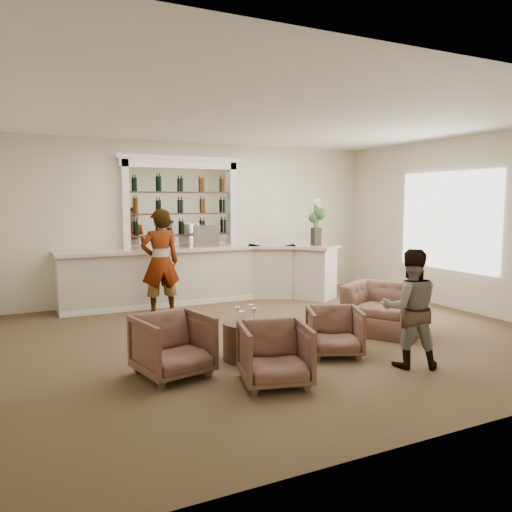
# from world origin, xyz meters

# --- Properties ---
(ground) EXTENTS (8.00, 8.00, 0.00)m
(ground) POSITION_xyz_m (0.00, 0.00, 0.00)
(ground) COLOR brown
(ground) RESTS_ON ground
(room_shell) EXTENTS (8.04, 7.02, 3.32)m
(room_shell) POSITION_xyz_m (0.16, 0.71, 2.34)
(room_shell) COLOR beige
(room_shell) RESTS_ON ground
(bar_counter) EXTENTS (5.72, 1.80, 1.14)m
(bar_counter) POSITION_xyz_m (-0.16, 3.00, 0.57)
(bar_counter) COLOR beige
(bar_counter) RESTS_ON ground
(back_bar_alcove) EXTENTS (2.64, 0.25, 3.00)m
(back_bar_alcove) POSITION_xyz_m (-0.50, 3.41, 2.03)
(back_bar_alcove) COLOR white
(back_bar_alcove) RESTS_ON ground
(cocktail_table) EXTENTS (0.65, 0.65, 0.50)m
(cocktail_table) POSITION_xyz_m (-0.95, -0.76, 0.25)
(cocktail_table) COLOR #472F1E
(cocktail_table) RESTS_ON ground
(sommelier) EXTENTS (0.72, 0.48, 1.94)m
(sommelier) POSITION_xyz_m (-1.28, 2.29, 0.97)
(sommelier) COLOR gray
(sommelier) RESTS_ON ground
(guest) EXTENTS (0.91, 0.85, 1.50)m
(guest) POSITION_xyz_m (0.77, -1.93, 0.75)
(guest) COLOR gray
(guest) RESTS_ON ground
(armchair_left) EXTENTS (0.95, 0.97, 0.75)m
(armchair_left) POSITION_xyz_m (-2.02, -0.95, 0.37)
(armchair_left) COLOR brown
(armchair_left) RESTS_ON ground
(armchair_center) EXTENTS (0.93, 0.95, 0.71)m
(armchair_center) POSITION_xyz_m (-1.06, -1.74, 0.36)
(armchair_center) COLOR brown
(armchair_center) RESTS_ON ground
(armchair_right) EXTENTS (0.93, 0.94, 0.65)m
(armchair_right) POSITION_xyz_m (0.19, -1.12, 0.33)
(armchair_right) COLOR brown
(armchair_right) RESTS_ON ground
(armchair_far) EXTENTS (1.50, 1.55, 0.77)m
(armchair_far) POSITION_xyz_m (1.60, -0.52, 0.38)
(armchair_far) COLOR brown
(armchair_far) RESTS_ON ground
(espresso_machine) EXTENTS (0.60, 0.54, 0.45)m
(espresso_machine) POSITION_xyz_m (-0.09, 3.08, 1.36)
(espresso_machine) COLOR silver
(espresso_machine) RESTS_ON bar_counter
(flower_vase) EXTENTS (0.26, 0.26, 1.00)m
(flower_vase) POSITION_xyz_m (2.14, 2.37, 1.70)
(flower_vase) COLOR black
(flower_vase) RESTS_ON bar_counter
(wine_glass_bar_left) EXTENTS (0.07, 0.07, 0.21)m
(wine_glass_bar_left) POSITION_xyz_m (-1.27, 2.95, 1.25)
(wine_glass_bar_left) COLOR white
(wine_glass_bar_left) RESTS_ON bar_counter
(wine_glass_bar_right) EXTENTS (0.07, 0.07, 0.21)m
(wine_glass_bar_right) POSITION_xyz_m (-0.84, 2.98, 1.25)
(wine_glass_bar_right) COLOR white
(wine_glass_bar_right) RESTS_ON bar_counter
(wine_glass_tbl_a) EXTENTS (0.07, 0.07, 0.21)m
(wine_glass_tbl_a) POSITION_xyz_m (-1.07, -0.73, 0.60)
(wine_glass_tbl_a) COLOR white
(wine_glass_tbl_a) RESTS_ON cocktail_table
(wine_glass_tbl_b) EXTENTS (0.07, 0.07, 0.21)m
(wine_glass_tbl_b) POSITION_xyz_m (-0.85, -0.68, 0.60)
(wine_glass_tbl_b) COLOR white
(wine_glass_tbl_b) RESTS_ON cocktail_table
(wine_glass_tbl_c) EXTENTS (0.07, 0.07, 0.21)m
(wine_glass_tbl_c) POSITION_xyz_m (-0.91, -0.89, 0.60)
(wine_glass_tbl_c) COLOR white
(wine_glass_tbl_c) RESTS_ON cocktail_table
(napkin_holder) EXTENTS (0.08, 0.08, 0.12)m
(napkin_holder) POSITION_xyz_m (-0.97, -0.62, 0.56)
(napkin_holder) COLOR white
(napkin_holder) RESTS_ON cocktail_table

